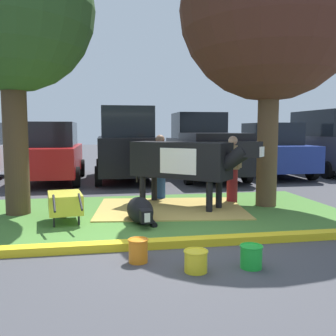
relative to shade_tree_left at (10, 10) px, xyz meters
name	(u,v)px	position (x,y,z in m)	size (l,w,h in m)	color
ground_plane	(175,243)	(2.85, -2.55, -4.14)	(80.00, 80.00, 0.00)	#424247
grass_island	(151,213)	(2.74, -0.43, -4.13)	(8.31, 4.32, 0.02)	#477A33
curb_yellow	(171,243)	(2.74, -2.74, -4.08)	(9.51, 0.24, 0.12)	yellow
hay_bedding	(170,208)	(3.23, -0.07, -4.12)	(3.20, 2.40, 0.04)	tan
shade_tree_left	(10,10)	(0.00, 0.00, 0.00)	(3.34, 3.34, 5.86)	#4C3823
shade_tree_right	(271,10)	(5.49, -0.09, 0.27)	(4.07, 4.07, 6.48)	brown
cow_holstein	(184,161)	(3.56, 0.05, -3.06)	(2.58, 2.37, 1.53)	black
calf_lying	(140,211)	(2.44, -1.17, -3.90)	(0.55, 1.32, 0.48)	black
person_handler	(232,167)	(4.85, 0.43, -3.27)	(0.34, 0.46, 1.62)	maroon
person_visitor_near	(160,165)	(3.20, 1.16, -3.26)	(0.51, 0.34, 1.65)	#23478C
wheelbarrow	(65,203)	(1.03, -0.94, -3.76)	(0.74, 1.62, 0.63)	gold
bucket_orange	(138,250)	(2.19, -3.32, -3.98)	(0.28, 0.28, 0.32)	orange
bucket_yellow	(196,260)	(2.86, -3.79, -4.00)	(0.31, 0.31, 0.28)	yellow
bucket_green	(251,256)	(3.60, -3.79, -3.99)	(0.30, 0.30, 0.30)	green
sedan_red	(52,153)	(0.09, 5.10, -3.16)	(2.05, 4.42, 2.02)	red
suv_black	(126,144)	(2.61, 5.23, -2.87)	(2.15, 4.62, 2.52)	black
pickup_truck_black	(204,147)	(5.52, 5.46, -3.03)	(2.26, 5.42, 2.42)	black
sedan_blue	(271,150)	(8.15, 5.34, -3.16)	(2.05, 4.42, 2.02)	navy
suv_dark_grey	(328,142)	(10.75, 5.65, -2.87)	(2.15, 4.62, 2.52)	#3D3D42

